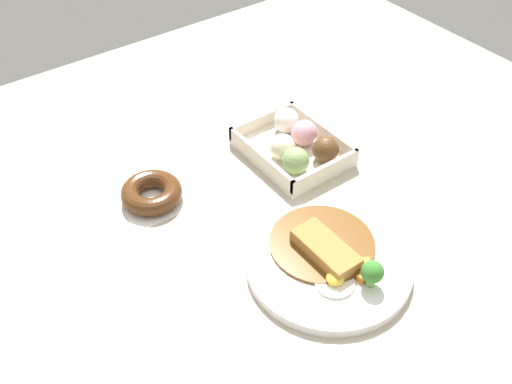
% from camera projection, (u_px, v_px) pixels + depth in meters
% --- Properties ---
extents(ground_plane, '(1.60, 1.60, 0.00)m').
position_uv_depth(ground_plane, '(305.00, 233.00, 1.07)').
color(ground_plane, '#B2A893').
extents(curry_plate, '(0.28, 0.28, 0.07)m').
position_uv_depth(curry_plate, '(329.00, 261.00, 1.00)').
color(curry_plate, white).
rests_on(curry_plate, ground_plane).
extents(donut_box, '(0.21, 0.17, 0.07)m').
position_uv_depth(donut_box, '(296.00, 146.00, 1.21)').
color(donut_box, beige).
rests_on(donut_box, ground_plane).
extents(chocolate_ring_donut, '(0.13, 0.13, 0.04)m').
position_uv_depth(chocolate_ring_donut, '(152.00, 193.00, 1.12)').
color(chocolate_ring_donut, white).
rests_on(chocolate_ring_donut, ground_plane).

